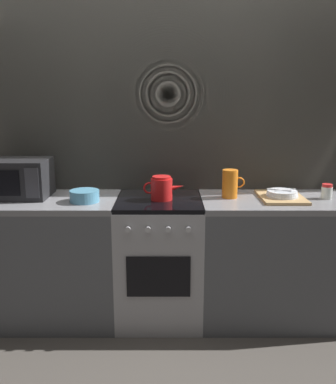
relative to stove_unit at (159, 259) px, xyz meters
The scene contains 11 objects.
ground_plane 0.45m from the stove_unit, 90.00° to the left, with size 8.00×8.00×0.00m, color #47423D.
back_wall 0.82m from the stove_unit, 90.00° to the left, with size 3.60×0.05×2.40m.
counter_left 0.90m from the stove_unit, behind, with size 1.20×0.60×0.90m.
stove_unit is the anchor object (origin of this frame).
counter_right 0.90m from the stove_unit, ahead, with size 1.20×0.60×0.90m.
microwave 1.17m from the stove_unit, behind, with size 0.46×0.35×0.27m.
kettle 0.53m from the stove_unit, 43.78° to the right, with size 0.28×0.15×0.17m.
mixing_bowl 0.71m from the stove_unit, behind, with size 0.20×0.20×0.08m, color teal.
pitcher 0.75m from the stove_unit, ahead, with size 0.16×0.11×0.20m.
dish_pile 0.98m from the stove_unit, ahead, with size 0.30×0.40×0.07m.
spice_jar 1.28m from the stove_unit, ahead, with size 0.08×0.08×0.10m.
Camera 1 is at (0.06, -2.85, 1.62)m, focal length 39.21 mm.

